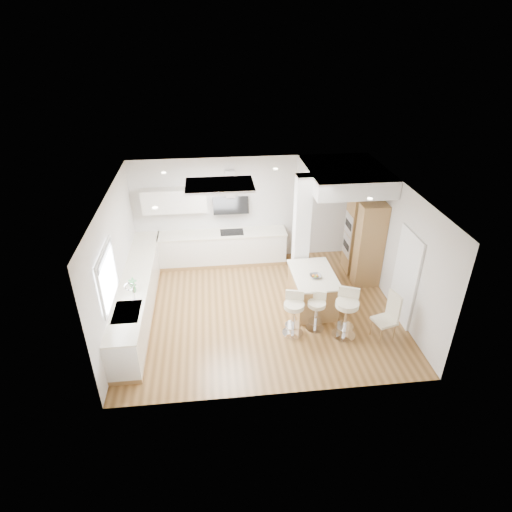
{
  "coord_description": "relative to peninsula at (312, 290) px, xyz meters",
  "views": [
    {
      "loc": [
        -0.98,
        -7.8,
        5.78
      ],
      "look_at": [
        -0.07,
        0.4,
        1.17
      ],
      "focal_mm": 30.0,
      "sensor_mm": 36.0,
      "label": 1
    }
  ],
  "objects": [
    {
      "name": "window_left",
      "position": [
        -4.12,
        -0.92,
        1.26
      ],
      "size": [
        0.06,
        1.28,
        1.07
      ],
      "color": "silver",
      "rests_on": "ground"
    },
    {
      "name": "bar_stool_a",
      "position": [
        -0.6,
        -0.9,
        0.11
      ],
      "size": [
        0.53,
        0.53,
        0.97
      ],
      "rotation": [
        0.0,
        0.0,
        -0.24
      ],
      "color": "silver",
      "rests_on": "ground"
    },
    {
      "name": "skylight",
      "position": [
        -1.95,
        0.58,
        2.34
      ],
      "size": [
        4.1,
        2.1,
        0.06
      ],
      "color": "white",
      "rests_on": "ground"
    },
    {
      "name": "counter_back",
      "position": [
        -2.08,
        2.21,
        0.26
      ],
      "size": [
        3.62,
        0.63,
        2.5
      ],
      "color": "#9D7543",
      "rests_on": "ground"
    },
    {
      "name": "ground",
      "position": [
        -1.16,
        -0.02,
        -0.43
      ],
      "size": [
        6.0,
        6.0,
        0.0
      ],
      "primitive_type": "plane",
      "color": "olive",
      "rests_on": "ground"
    },
    {
      "name": "doorway_right",
      "position": [
        1.81,
        -0.62,
        0.57
      ],
      "size": [
        0.05,
        1.0,
        2.1
      ],
      "color": "#4F463E",
      "rests_on": "ground"
    },
    {
      "name": "dining_chair",
      "position": [
        1.28,
        -1.23,
        0.13
      ],
      "size": [
        0.5,
        0.5,
        1.05
      ],
      "rotation": [
        0.0,
        0.0,
        0.27
      ],
      "color": "beige",
      "rests_on": "ground"
    },
    {
      "name": "oven_column",
      "position": [
        1.52,
        1.21,
        0.62
      ],
      "size": [
        0.63,
        1.21,
        2.1
      ],
      "color": "#9D7543",
      "rests_on": "ground"
    },
    {
      "name": "counter_left",
      "position": [
        -3.86,
        0.21,
        0.03
      ],
      "size": [
        0.63,
        4.5,
        1.35
      ],
      "color": "#9D7543",
      "rests_on": "ground"
    },
    {
      "name": "bar_stool_c",
      "position": [
        0.44,
        -1.09,
        0.18
      ],
      "size": [
        0.64,
        0.64,
        1.09
      ],
      "rotation": [
        0.0,
        0.0,
        -0.39
      ],
      "color": "silver",
      "rests_on": "ground"
    },
    {
      "name": "wall_left",
      "position": [
        -4.16,
        -0.02,
        0.97
      ],
      "size": [
        0.04,
        5.0,
        2.8
      ],
      "primitive_type": "cube",
      "color": "beige",
      "rests_on": "ground"
    },
    {
      "name": "bar_stool_b",
      "position": [
        -0.1,
        -0.8,
        0.05
      ],
      "size": [
        0.51,
        0.51,
        0.86
      ],
      "rotation": [
        0.0,
        0.0,
        -0.39
      ],
      "color": "silver",
      "rests_on": "ground"
    },
    {
      "name": "ceiling",
      "position": [
        -1.16,
        -0.02,
        -0.43
      ],
      "size": [
        6.0,
        5.0,
        0.02
      ],
      "primitive_type": "cube",
      "color": "silver",
      "rests_on": "ground"
    },
    {
      "name": "wall_back",
      "position": [
        -1.16,
        2.48,
        0.97
      ],
      "size": [
        6.0,
        0.04,
        2.8
      ],
      "primitive_type": "cube",
      "color": "beige",
      "rests_on": "ground"
    },
    {
      "name": "soffit",
      "position": [
        0.94,
        1.38,
        2.17
      ],
      "size": [
        1.78,
        2.2,
        0.4
      ],
      "color": "silver",
      "rests_on": "ground"
    },
    {
      "name": "wall_right",
      "position": [
        1.84,
        -0.02,
        0.97
      ],
      "size": [
        0.04,
        5.0,
        2.8
      ],
      "primitive_type": "cube",
      "color": "beige",
      "rests_on": "ground"
    },
    {
      "name": "peninsula",
      "position": [
        0.0,
        0.0,
        0.0
      ],
      "size": [
        0.96,
        1.43,
        0.92
      ],
      "rotation": [
        0.0,
        0.0,
        0.02
      ],
      "color": "#9D7543",
      "rests_on": "ground"
    },
    {
      "name": "pillar",
      "position": [
        -0.11,
        0.93,
        0.97
      ],
      "size": [
        0.35,
        0.35,
        2.8
      ],
      "color": "white",
      "rests_on": "ground"
    }
  ]
}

